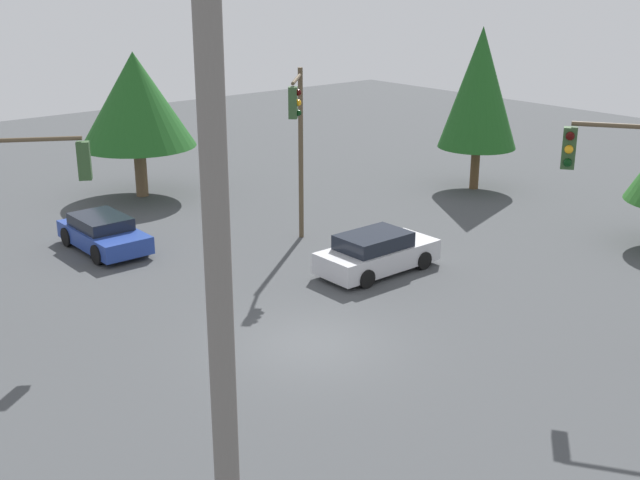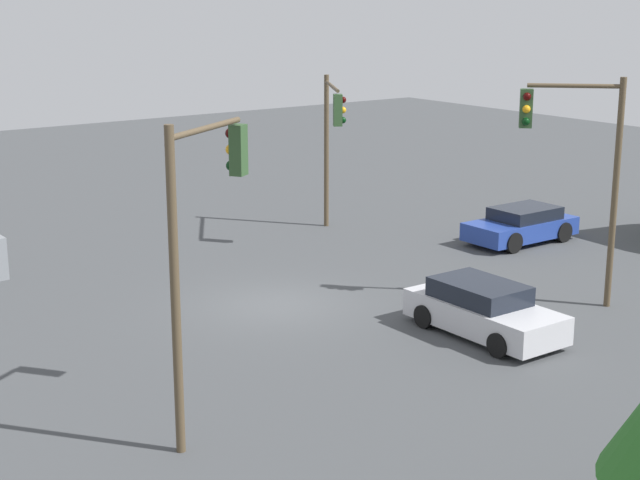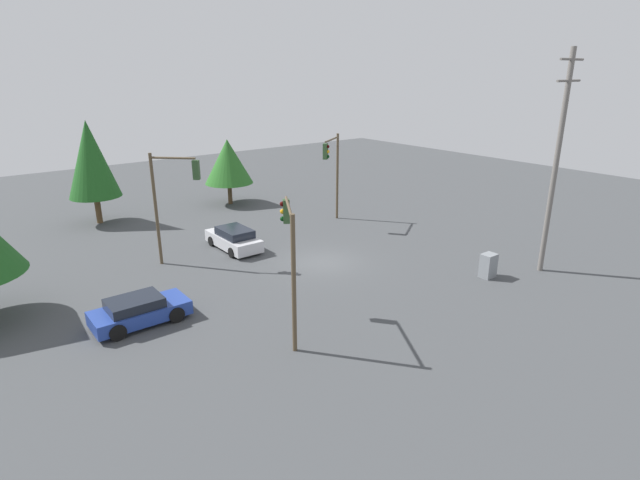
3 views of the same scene
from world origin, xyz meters
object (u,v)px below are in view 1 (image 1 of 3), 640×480
(traffic_signal_cross, at_px, (298,131))
(traffic_signal_aux, at_px, (10,196))
(sedan_silver, at_px, (377,253))
(sedan_blue, at_px, (103,233))
(traffic_signal_main, at_px, (635,198))

(traffic_signal_cross, bearing_deg, traffic_signal_aux, -42.35)
(sedan_silver, distance_m, sedan_blue, 10.05)
(sedan_silver, bearing_deg, sedan_blue, -142.97)
(traffic_signal_aux, bearing_deg, sedan_blue, 76.23)
(traffic_signal_cross, xyz_separation_m, traffic_signal_aux, (-0.63, 10.46, -0.40))
(traffic_signal_cross, bearing_deg, sedan_blue, -82.03)
(sedan_silver, height_order, sedan_blue, sedan_silver)
(traffic_signal_main, height_order, traffic_signal_aux, traffic_signal_main)
(traffic_signal_cross, relative_size, traffic_signal_aux, 1.13)
(traffic_signal_main, bearing_deg, traffic_signal_aux, 11.26)
(sedan_blue, relative_size, traffic_signal_aux, 0.73)
(traffic_signal_main, distance_m, traffic_signal_cross, 12.35)
(traffic_signal_aux, bearing_deg, traffic_signal_cross, 33.95)
(traffic_signal_aux, bearing_deg, traffic_signal_main, -15.14)
(traffic_signal_main, xyz_separation_m, traffic_signal_aux, (11.69, 11.42, -0.38))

